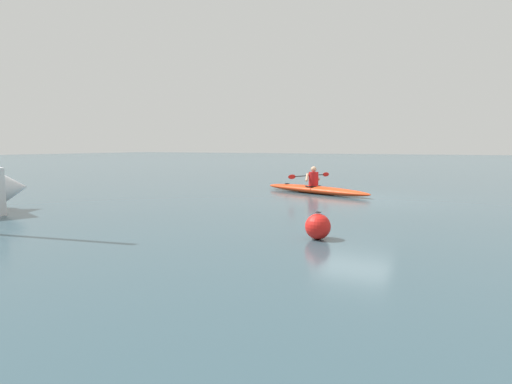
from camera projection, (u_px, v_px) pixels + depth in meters
The scene contains 4 objects.
ground_plane at pixel (355, 199), 14.90m from camera, with size 160.00×160.00×0.00m, color #334C56.
kayak at pixel (315, 190), 16.59m from camera, with size 4.86×2.39×0.29m.
kayaker at pixel (313, 178), 16.62m from camera, with size 0.88×2.25×0.74m.
mooring_buoy_channel_marker at pixel (318, 226), 8.47m from camera, with size 0.50×0.50×0.54m.
Camera 1 is at (-3.73, 14.71, 1.82)m, focal length 30.49 mm.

